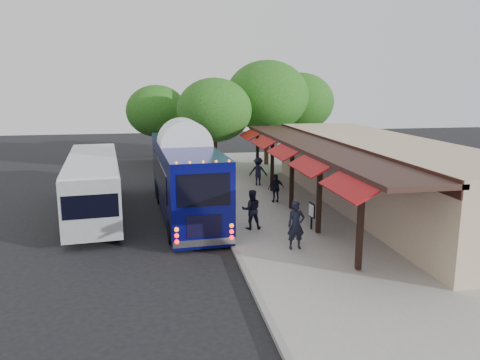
{
  "coord_description": "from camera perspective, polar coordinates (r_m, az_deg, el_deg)",
  "views": [
    {
      "loc": [
        -2.79,
        -17.93,
        6.36
      ],
      "look_at": [
        1.14,
        3.85,
        1.8
      ],
      "focal_mm": 35.0,
      "sensor_mm": 36.0,
      "label": 1
    }
  ],
  "objects": [
    {
      "name": "ped_a",
      "position": [
        18.0,
        6.84,
        -5.51
      ],
      "size": [
        0.69,
        0.46,
        1.86
      ],
      "primitive_type": "imported",
      "rotation": [
        0.0,
        0.0,
        0.02
      ],
      "color": "black",
      "rests_on": "sidewalk"
    },
    {
      "name": "tree_far",
      "position": [
        38.96,
        -10.13,
        8.27
      ],
      "size": [
        4.91,
        4.91,
        6.29
      ],
      "color": "#382314",
      "rests_on": "ground"
    },
    {
      "name": "ground",
      "position": [
        19.23,
        -1.31,
        -7.68
      ],
      "size": [
        90.0,
        90.0,
        0.0
      ],
      "primitive_type": "plane",
      "color": "black",
      "rests_on": "ground"
    },
    {
      "name": "tree_left",
      "position": [
        33.43,
        -3.14,
        8.49
      ],
      "size": [
        5.31,
        5.31,
        6.8
      ],
      "color": "#382314",
      "rests_on": "ground"
    },
    {
      "name": "sidewalk",
      "position": [
        24.11,
        9.03,
        -3.62
      ],
      "size": [
        10.0,
        40.0,
        0.15
      ],
      "primitive_type": "cube",
      "color": "#9E9B93",
      "rests_on": "ground"
    },
    {
      "name": "tree_mid",
      "position": [
        36.44,
        3.32,
        10.17
      ],
      "size": [
        6.37,
        6.37,
        8.15
      ],
      "color": "#382314",
      "rests_on": "ground"
    },
    {
      "name": "city_bus",
      "position": [
        23.99,
        -17.43,
        -0.37
      ],
      "size": [
        3.4,
        10.88,
        2.87
      ],
      "rotation": [
        0.0,
        0.0,
        0.1
      ],
      "color": "gray",
      "rests_on": "ground"
    },
    {
      "name": "ped_d",
      "position": [
        29.1,
        2.24,
        1.06
      ],
      "size": [
        1.28,
        0.97,
        1.75
      ],
      "primitive_type": "imported",
      "rotation": [
        0.0,
        0.0,
        2.82
      ],
      "color": "black",
      "rests_on": "sidewalk"
    },
    {
      "name": "ped_b",
      "position": [
        20.3,
        1.4,
        -3.61
      ],
      "size": [
        0.88,
        0.71,
        1.74
      ],
      "primitive_type": "imported",
      "rotation": [
        0.0,
        0.0,
        3.08
      ],
      "color": "black",
      "rests_on": "sidewalk"
    },
    {
      "name": "curb",
      "position": [
        22.99,
        -2.74,
        -4.24
      ],
      "size": [
        0.2,
        40.0,
        0.16
      ],
      "primitive_type": "cube",
      "color": "gray",
      "rests_on": "ground"
    },
    {
      "name": "sign_board",
      "position": [
        20.49,
        8.73,
        -3.83
      ],
      "size": [
        0.13,
        0.53,
        1.17
      ],
      "rotation": [
        0.0,
        0.0,
        0.14
      ],
      "color": "black",
      "rests_on": "sidewalk"
    },
    {
      "name": "ped_c",
      "position": [
        24.92,
        4.41,
        -1.01
      ],
      "size": [
        0.93,
        0.44,
        1.53
      ],
      "primitive_type": "imported",
      "rotation": [
        0.0,
        0.0,
        3.22
      ],
      "color": "black",
      "rests_on": "sidewalk"
    },
    {
      "name": "station_shelter",
      "position": [
        25.02,
        16.5,
        0.77
      ],
      "size": [
        8.15,
        20.0,
        3.6
      ],
      "color": "tan",
      "rests_on": "ground"
    },
    {
      "name": "coach_bus",
      "position": [
        23.22,
        -6.73,
        0.75
      ],
      "size": [
        3.15,
        11.78,
        3.73
      ],
      "rotation": [
        0.0,
        0.0,
        0.06
      ],
      "color": "#07095B",
      "rests_on": "ground"
    },
    {
      "name": "tree_right",
      "position": [
        40.12,
        7.31,
        9.41
      ],
      "size": [
        5.7,
        5.7,
        7.3
      ],
      "color": "#382314",
      "rests_on": "ground"
    }
  ]
}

